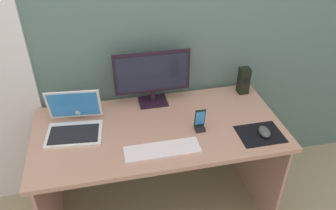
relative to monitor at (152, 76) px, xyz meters
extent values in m
plane|color=tan|center=(-0.01, -0.26, -0.93)|extent=(8.00, 8.00, 0.00)
cube|color=slate|center=(-0.01, 0.14, 0.32)|extent=(6.00, 0.04, 2.50)
cube|color=tan|center=(-0.01, -0.26, -0.21)|extent=(1.45, 0.70, 0.03)
cube|color=tan|center=(-0.70, -0.26, -0.58)|extent=(0.02, 0.66, 0.71)
cube|color=tan|center=(0.67, -0.26, -0.58)|extent=(0.02, 0.66, 0.71)
cube|color=black|center=(0.00, 0.00, -0.19)|extent=(0.18, 0.14, 0.01)
cylinder|color=black|center=(0.00, 0.00, -0.15)|extent=(0.04, 0.04, 0.07)
cube|color=black|center=(0.00, 0.00, 0.03)|extent=(0.47, 0.02, 0.27)
cube|color=#1E2333|center=(0.00, -0.01, 0.03)|extent=(0.44, 0.00, 0.23)
cube|color=black|center=(0.61, -0.01, -0.10)|extent=(0.07, 0.07, 0.18)
cylinder|color=black|center=(0.61, -0.04, -0.08)|extent=(0.04, 0.00, 0.04)
cube|color=white|center=(-0.49, -0.24, -0.19)|extent=(0.33, 0.25, 0.02)
cube|color=black|center=(-0.49, -0.25, -0.18)|extent=(0.29, 0.19, 0.00)
cube|color=white|center=(-0.48, -0.10, -0.07)|extent=(0.31, 0.09, 0.21)
cube|color=#338CD8|center=(-0.48, -0.11, -0.07)|extent=(0.28, 0.07, 0.18)
sphere|color=silver|center=(-0.46, -0.02, -0.12)|extent=(0.15, 0.15, 0.15)
cube|color=white|center=(-0.03, -0.47, -0.19)|extent=(0.41, 0.13, 0.01)
cube|color=black|center=(0.54, -0.45, -0.19)|extent=(0.25, 0.20, 0.00)
ellipsoid|color=#454E47|center=(0.56, -0.46, -0.17)|extent=(0.07, 0.11, 0.04)
cube|color=black|center=(0.21, -0.34, -0.18)|extent=(0.05, 0.05, 0.02)
cube|color=black|center=(0.21, -0.33, -0.11)|extent=(0.06, 0.03, 0.12)
cube|color=#338CD8|center=(0.21, -0.34, -0.11)|extent=(0.05, 0.02, 0.10)
camera|label=1|loc=(-0.29, -1.78, 1.01)|focal=35.80mm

